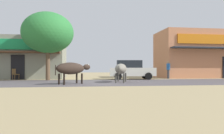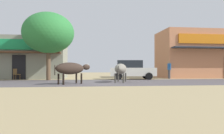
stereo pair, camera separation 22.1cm
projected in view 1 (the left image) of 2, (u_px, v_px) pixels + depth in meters
The scene contains 10 objects.
ground at pixel (95, 82), 13.86m from camera, with size 80.00×80.00×0.00m, color tan.
asphalt_road at pixel (95, 82), 13.86m from camera, with size 72.00×6.65×0.00m, color #504A4D.
storefront_left_cafe at pixel (23, 58), 19.47m from camera, with size 7.68×5.20×3.83m.
storefront_right_club at pixel (199, 55), 21.89m from camera, with size 8.60×5.20×4.83m.
roadside_tree at pixel (48, 33), 16.50m from camera, with size 4.08×4.08×5.44m.
parked_hatchback_car at pixel (131, 70), 17.95m from camera, with size 4.05×2.15×1.64m.
cow_near_brown at pixel (72, 69), 12.30m from camera, with size 2.25×1.99×1.29m.
cow_far_dark at pixel (121, 69), 13.99m from camera, with size 1.36×2.84×1.26m.
pedestrian_by_shop at pixel (168, 68), 19.06m from camera, with size 0.34×0.61×1.63m.
cafe_chair_near_tree at pixel (15, 74), 17.15m from camera, with size 0.62×0.62×0.92m.
Camera 1 is at (-0.75, -13.89, 0.90)m, focal length 33.03 mm.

